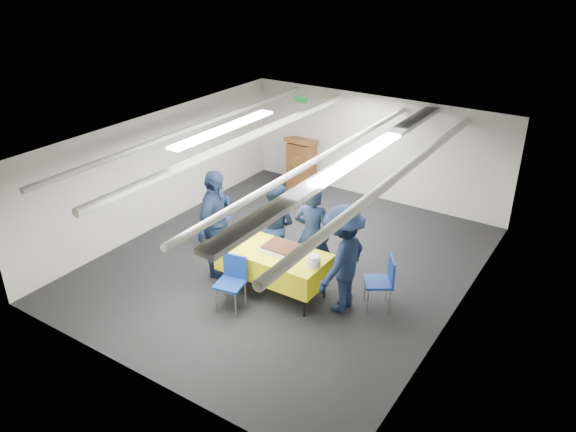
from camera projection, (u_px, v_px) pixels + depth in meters
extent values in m
plane|color=black|center=(287.00, 262.00, 10.09)|extent=(7.00, 7.00, 0.00)
cube|color=beige|center=(375.00, 148.00, 12.21)|extent=(6.00, 0.02, 2.30)
cube|color=beige|center=(160.00, 170.00, 11.05)|extent=(0.02, 7.00, 2.30)
cube|color=beige|center=(460.00, 252.00, 8.11)|extent=(0.02, 7.00, 2.30)
cube|color=silver|center=(287.00, 141.00, 9.08)|extent=(6.00, 7.00, 0.02)
cylinder|color=silver|center=(194.00, 127.00, 10.11)|extent=(0.10, 6.90, 0.10)
cylinder|color=silver|center=(243.00, 140.00, 9.59)|extent=(0.14, 6.90, 0.14)
cylinder|color=silver|center=(319.00, 159.00, 8.87)|extent=(0.10, 6.90, 0.10)
cylinder|color=silver|center=(395.00, 178.00, 8.25)|extent=(0.14, 6.90, 0.14)
cube|color=gray|center=(353.00, 160.00, 8.53)|extent=(0.28, 6.90, 0.08)
cube|color=white|center=(224.00, 129.00, 9.73)|extent=(0.25, 2.60, 0.04)
cube|color=white|center=(359.00, 157.00, 8.45)|extent=(0.25, 2.60, 0.04)
cube|color=#0C591E|center=(301.00, 100.00, 12.77)|extent=(0.30, 0.04, 0.12)
cylinder|color=black|center=(224.00, 277.00, 9.32)|extent=(0.04, 0.04, 0.36)
cylinder|color=black|center=(304.00, 307.00, 8.55)|extent=(0.04, 0.04, 0.36)
cylinder|color=black|center=(246.00, 261.00, 9.78)|extent=(0.04, 0.04, 0.36)
cylinder|color=black|center=(324.00, 288.00, 9.01)|extent=(0.04, 0.04, 0.36)
cube|color=yellow|center=(273.00, 263.00, 9.01)|extent=(1.78, 0.83, 0.39)
cube|color=yellow|center=(273.00, 252.00, 8.91)|extent=(1.80, 0.85, 0.03)
cube|color=white|center=(281.00, 249.00, 8.90)|extent=(0.54, 0.43, 0.07)
cube|color=black|center=(281.00, 246.00, 8.88)|extent=(0.52, 0.41, 0.03)
sphere|color=navy|center=(262.00, 247.00, 8.85)|extent=(0.04, 0.04, 0.04)
sphere|color=navy|center=(276.00, 238.00, 9.14)|extent=(0.04, 0.04, 0.04)
sphere|color=navy|center=(268.00, 249.00, 8.79)|extent=(0.04, 0.04, 0.04)
sphere|color=navy|center=(282.00, 240.00, 9.08)|extent=(0.04, 0.04, 0.04)
sphere|color=navy|center=(274.00, 252.00, 8.73)|extent=(0.04, 0.04, 0.04)
sphere|color=navy|center=(288.00, 241.00, 9.02)|extent=(0.04, 0.04, 0.04)
sphere|color=navy|center=(281.00, 254.00, 8.67)|extent=(0.04, 0.04, 0.04)
sphere|color=navy|center=(294.00, 243.00, 8.96)|extent=(0.04, 0.04, 0.04)
sphere|color=navy|center=(287.00, 256.00, 8.61)|extent=(0.04, 0.04, 0.04)
sphere|color=navy|center=(300.00, 245.00, 8.91)|extent=(0.04, 0.04, 0.04)
sphere|color=navy|center=(264.00, 245.00, 8.93)|extent=(0.04, 0.04, 0.04)
sphere|color=navy|center=(292.00, 253.00, 8.67)|extent=(0.04, 0.04, 0.04)
sphere|color=navy|center=(268.00, 242.00, 9.00)|extent=(0.04, 0.04, 0.04)
sphere|color=navy|center=(295.00, 251.00, 8.75)|extent=(0.04, 0.04, 0.04)
sphere|color=navy|center=(271.00, 240.00, 9.08)|extent=(0.04, 0.04, 0.04)
sphere|color=navy|center=(298.00, 248.00, 8.82)|extent=(0.04, 0.04, 0.04)
cylinder|color=white|center=(237.00, 238.00, 9.18)|extent=(0.24, 0.24, 0.11)
cylinder|color=white|center=(237.00, 234.00, 9.15)|extent=(0.20, 0.20, 0.05)
cylinder|color=white|center=(313.00, 262.00, 8.46)|extent=(0.23, 0.23, 0.12)
cylinder|color=white|center=(313.00, 257.00, 8.43)|extent=(0.18, 0.18, 0.05)
cube|color=brown|center=(302.00, 165.00, 12.92)|extent=(0.55, 0.45, 1.10)
cube|color=brown|center=(301.00, 141.00, 12.64)|extent=(0.62, 0.53, 0.21)
cylinder|color=gold|center=(296.00, 162.00, 12.68)|extent=(0.28, 0.02, 0.28)
cylinder|color=gray|center=(216.00, 300.00, 8.64)|extent=(0.02, 0.02, 0.43)
cylinder|color=gray|center=(236.00, 305.00, 8.53)|extent=(0.02, 0.02, 0.43)
cylinder|color=gray|center=(226.00, 289.00, 8.93)|extent=(0.02, 0.02, 0.43)
cylinder|color=gray|center=(245.00, 293.00, 8.81)|extent=(0.02, 0.02, 0.43)
cube|color=navy|center=(230.00, 284.00, 8.62)|extent=(0.49, 0.49, 0.04)
cube|color=navy|center=(235.00, 266.00, 8.69)|extent=(0.40, 0.11, 0.40)
cylinder|color=gray|center=(365.00, 289.00, 8.93)|extent=(0.02, 0.02, 0.43)
cylinder|color=gray|center=(368.00, 301.00, 8.62)|extent=(0.02, 0.02, 0.43)
cylinder|color=gray|center=(386.00, 289.00, 8.93)|extent=(0.02, 0.02, 0.43)
cylinder|color=gray|center=(390.00, 301.00, 8.62)|extent=(0.02, 0.02, 0.43)
cube|color=navy|center=(378.00, 282.00, 8.67)|extent=(0.58, 0.58, 0.04)
cube|color=navy|center=(392.00, 270.00, 8.58)|extent=(0.25, 0.36, 0.40)
cylinder|color=gray|center=(206.00, 235.00, 10.58)|extent=(0.02, 0.02, 0.43)
cylinder|color=gray|center=(224.00, 236.00, 10.52)|extent=(0.02, 0.02, 0.43)
cylinder|color=gray|center=(212.00, 227.00, 10.88)|extent=(0.02, 0.02, 0.43)
cylinder|color=gray|center=(229.00, 228.00, 10.82)|extent=(0.02, 0.02, 0.43)
cube|color=navy|center=(217.00, 220.00, 10.60)|extent=(0.55, 0.55, 0.04)
cube|color=navy|center=(219.00, 206.00, 10.67)|extent=(0.38, 0.19, 0.40)
imported|color=black|center=(312.00, 234.00, 9.23)|extent=(0.71, 0.57, 1.71)
imported|color=black|center=(275.00, 225.00, 9.67)|extent=(0.83, 0.69, 1.57)
imported|color=black|center=(216.00, 225.00, 9.32)|extent=(0.75, 1.20, 1.91)
imported|color=black|center=(343.00, 259.00, 8.46)|extent=(0.68, 1.15, 1.75)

